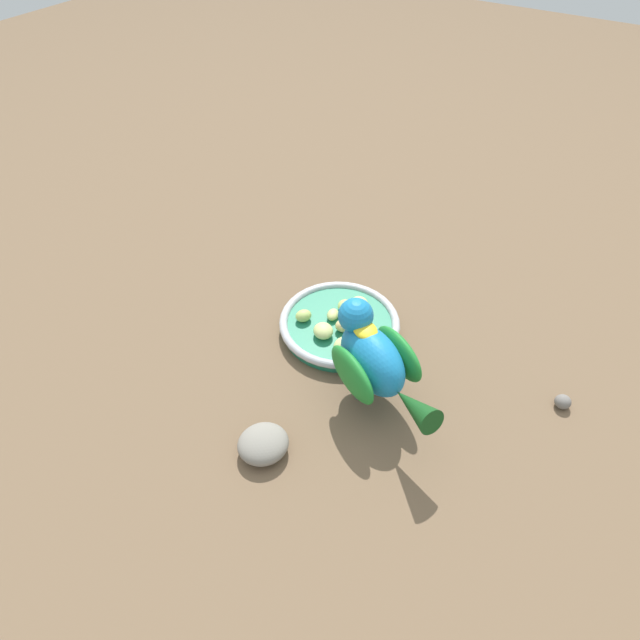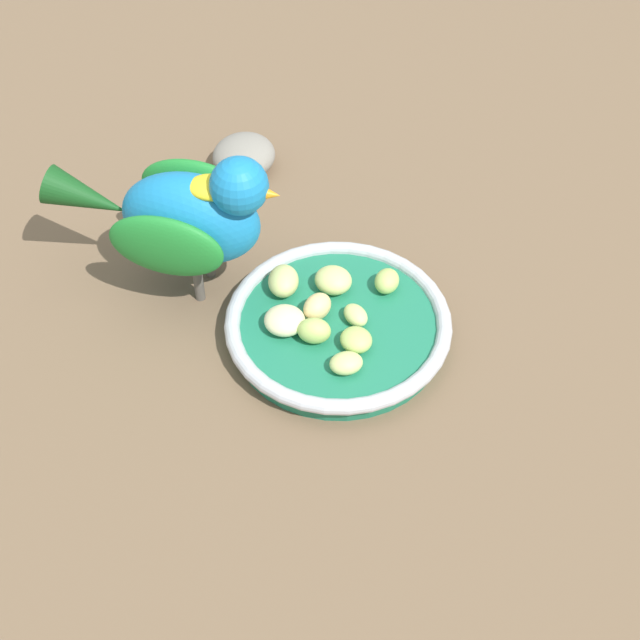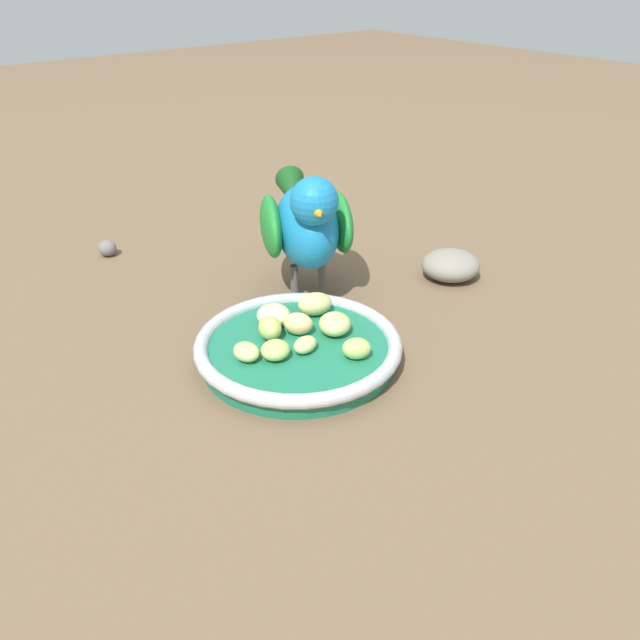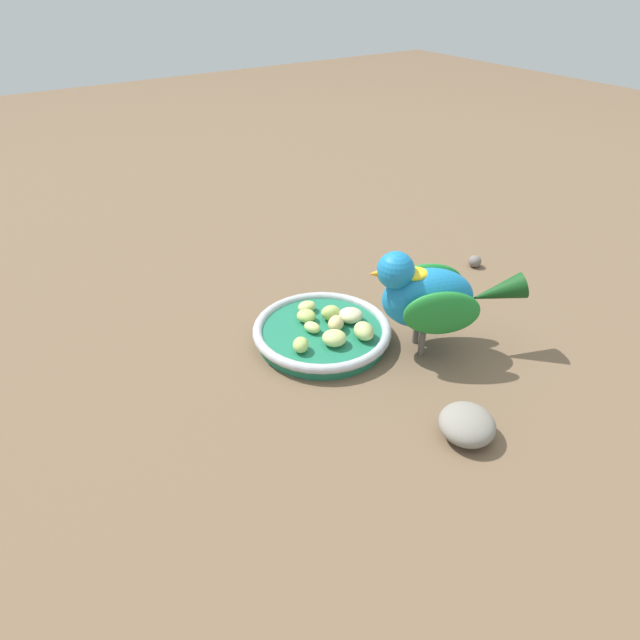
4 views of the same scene
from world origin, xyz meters
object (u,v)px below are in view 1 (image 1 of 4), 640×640
(apple_piece_2, at_px, (323,331))
(apple_piece_5, at_px, (358,318))
(apple_piece_8, at_px, (342,324))
(apple_piece_3, at_px, (344,345))
(apple_piece_7, at_px, (303,316))
(apple_piece_0, at_px, (333,315))
(apple_piece_1, at_px, (363,331))
(pebble_0, at_px, (563,402))
(rock_large, at_px, (263,444))
(apple_piece_6, at_px, (346,306))
(feeding_bowl, at_px, (339,324))
(apple_piece_4, at_px, (360,302))
(parrot, at_px, (374,359))

(apple_piece_2, xyz_separation_m, apple_piece_5, (0.05, -0.03, 0.00))
(apple_piece_5, distance_m, apple_piece_8, 0.03)
(apple_piece_3, height_order, apple_piece_7, apple_piece_3)
(apple_piece_0, distance_m, apple_piece_1, 0.06)
(apple_piece_0, xyz_separation_m, apple_piece_2, (-0.04, -0.01, 0.00))
(apple_piece_0, bearing_deg, pebble_0, -84.57)
(apple_piece_2, xyz_separation_m, apple_piece_7, (0.01, 0.05, -0.00))
(rock_large, bearing_deg, apple_piece_7, 20.20)
(apple_piece_7, relative_size, pebble_0, 1.15)
(apple_piece_8, relative_size, rock_large, 0.41)
(apple_piece_5, bearing_deg, apple_piece_6, 62.30)
(apple_piece_6, xyz_separation_m, apple_piece_7, (-0.06, 0.05, 0.00))
(rock_large, distance_m, pebble_0, 0.43)
(feeding_bowl, height_order, apple_piece_8, apple_piece_8)
(apple_piece_0, bearing_deg, apple_piece_5, -74.23)
(feeding_bowl, distance_m, apple_piece_6, 0.03)
(apple_piece_2, bearing_deg, rock_large, -170.14)
(apple_piece_7, height_order, pebble_0, apple_piece_7)
(apple_piece_2, distance_m, pebble_0, 0.37)
(apple_piece_1, bearing_deg, apple_piece_6, 55.69)
(apple_piece_0, bearing_deg, apple_piece_1, -97.48)
(apple_piece_3, relative_size, apple_piece_8, 1.24)
(feeding_bowl, xyz_separation_m, apple_piece_7, (-0.03, 0.05, 0.02))
(apple_piece_4, bearing_deg, pebble_0, -92.48)
(apple_piece_3, distance_m, rock_large, 0.20)
(apple_piece_0, distance_m, apple_piece_8, 0.03)
(apple_piece_6, relative_size, apple_piece_8, 0.97)
(feeding_bowl, relative_size, apple_piece_5, 6.92)
(feeding_bowl, bearing_deg, apple_piece_0, 78.77)
(apple_piece_3, xyz_separation_m, apple_piece_6, (0.08, 0.04, -0.00))
(apple_piece_2, relative_size, apple_piece_7, 1.26)
(apple_piece_2, xyz_separation_m, pebble_0, (0.08, -0.36, -0.02))
(apple_piece_4, bearing_deg, apple_piece_3, -164.74)
(apple_piece_2, distance_m, apple_piece_4, 0.09)
(apple_piece_8, bearing_deg, apple_piece_6, 21.70)
(apple_piece_5, height_order, apple_piece_6, apple_piece_5)
(apple_piece_7, xyz_separation_m, pebble_0, (0.06, -0.40, -0.02))
(feeding_bowl, height_order, apple_piece_4, apple_piece_4)
(apple_piece_3, relative_size, apple_piece_5, 1.24)
(apple_piece_0, height_order, apple_piece_4, apple_piece_4)
(apple_piece_6, xyz_separation_m, pebble_0, (0.01, -0.36, -0.02))
(apple_piece_3, distance_m, parrot, 0.10)
(apple_piece_0, height_order, pebble_0, apple_piece_0)
(apple_piece_5, relative_size, apple_piece_7, 1.07)
(apple_piece_0, bearing_deg, feeding_bowl, -101.23)
(apple_piece_0, distance_m, apple_piece_7, 0.05)
(apple_piece_0, height_order, apple_piece_5, apple_piece_5)
(apple_piece_1, bearing_deg, parrot, -145.40)
(apple_piece_5, distance_m, parrot, 0.15)
(parrot, bearing_deg, apple_piece_5, -24.17)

